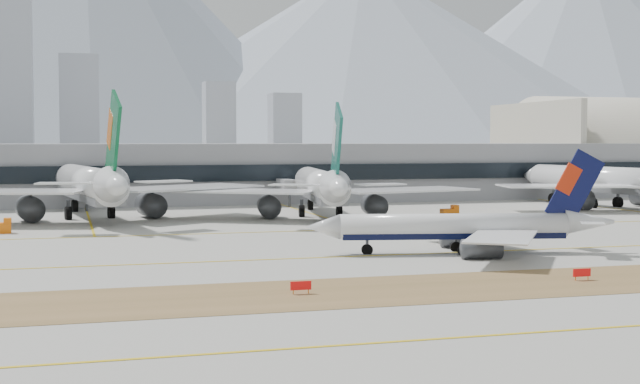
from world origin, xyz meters
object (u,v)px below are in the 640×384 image
object	(u,v)px
widebody_china_air	(609,182)
terminal	(199,172)
widebody_eva	(91,186)
widebody_cathay	(321,187)
taxiing_airliner	(465,228)

from	to	relation	value
widebody_china_air	terminal	bearing A→B (deg)	50.22
widebody_eva	terminal	xyz separation A→B (m)	(29.18, 50.55, 0.86)
widebody_eva	widebody_china_air	distance (m)	117.99
widebody_cathay	widebody_china_air	distance (m)	72.26
taxiing_airliner	widebody_cathay	distance (m)	62.71
taxiing_airliner	widebody_china_air	bearing A→B (deg)	-123.81
widebody_eva	widebody_cathay	bearing A→B (deg)	-107.23
widebody_cathay	widebody_china_air	size ratio (longest dim) A/B	1.00
taxiing_airliner	terminal	distance (m)	122.40
widebody_china_air	taxiing_airliner	bearing A→B (deg)	125.44
widebody_eva	widebody_cathay	world-z (taller)	widebody_eva
widebody_cathay	taxiing_airliner	bearing A→B (deg)	-168.43
taxiing_airliner	widebody_china_air	size ratio (longest dim) A/B	0.69
widebody_china_air	terminal	world-z (taller)	widebody_china_air
taxiing_airliner	widebody_cathay	world-z (taller)	widebody_cathay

